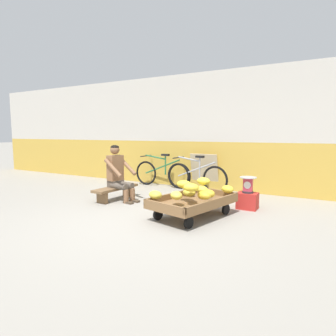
# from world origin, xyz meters

# --- Properties ---
(ground_plane) EXTENTS (80.00, 80.00, 0.00)m
(ground_plane) POSITION_xyz_m (0.00, 0.00, 0.00)
(ground_plane) COLOR gray
(back_wall) EXTENTS (16.00, 0.30, 2.86)m
(back_wall) POSITION_xyz_m (0.00, 3.31, 1.43)
(back_wall) COLOR gold
(back_wall) RESTS_ON ground
(banana_cart) EXTENTS (1.15, 1.60, 0.36)m
(banana_cart) POSITION_xyz_m (0.67, 0.72, 0.24)
(banana_cart) COLOR brown
(banana_cart) RESTS_ON ground
(banana_pile) EXTENTS (1.13, 1.28, 0.26)m
(banana_pile) POSITION_xyz_m (0.68, 0.72, 0.46)
(banana_pile) COLOR gold
(banana_pile) RESTS_ON banana_cart
(low_bench) EXTENTS (0.37, 1.12, 0.27)m
(low_bench) POSITION_xyz_m (-1.27, 1.09, 0.20)
(low_bench) COLOR brown
(low_bench) RESTS_ON ground
(vendor_seated) EXTENTS (0.71, 0.54, 1.14)m
(vendor_seated) POSITION_xyz_m (-1.19, 1.08, 0.57)
(vendor_seated) COLOR brown
(vendor_seated) RESTS_ON ground
(plastic_crate) EXTENTS (0.36, 0.28, 0.30)m
(plastic_crate) POSITION_xyz_m (1.32, 1.69, 0.15)
(plastic_crate) COLOR red
(plastic_crate) RESTS_ON ground
(weighing_scale) EXTENTS (0.30, 0.30, 0.29)m
(weighing_scale) POSITION_xyz_m (1.32, 1.69, 0.45)
(weighing_scale) COLOR #28282D
(weighing_scale) RESTS_ON plastic_crate
(bicycle_near_left) EXTENTS (1.66, 0.48, 0.86)m
(bicycle_near_left) POSITION_xyz_m (-1.19, 2.85, 0.35)
(bicycle_near_left) COLOR black
(bicycle_near_left) RESTS_ON ground
(bicycle_far_left) EXTENTS (1.65, 0.48, 0.86)m
(bicycle_far_left) POSITION_xyz_m (-0.20, 2.77, 0.35)
(bicycle_far_left) COLOR black
(bicycle_far_left) RESTS_ON ground
(sign_board) EXTENTS (0.70, 0.23, 0.88)m
(sign_board) POSITION_xyz_m (-0.12, 3.11, 0.44)
(sign_board) COLOR #C6B289
(sign_board) RESTS_ON ground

